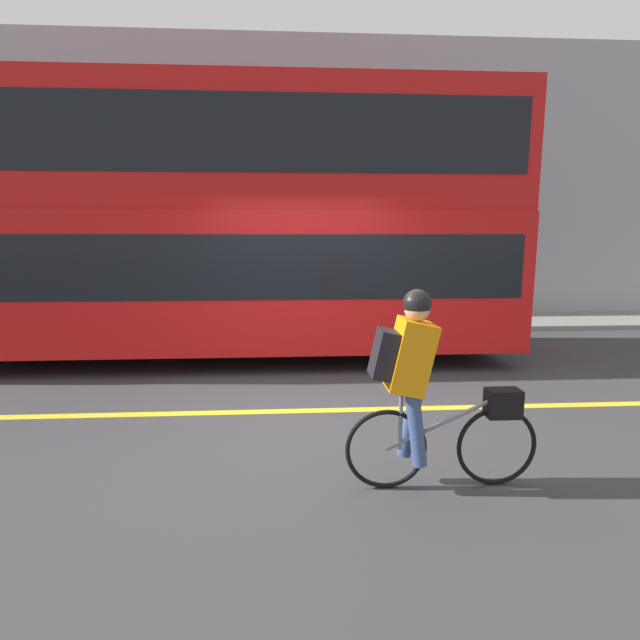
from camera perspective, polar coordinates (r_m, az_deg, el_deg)
ground_plane at (r=5.45m, az=-1.15°, el=-11.29°), size 80.00×80.00×0.00m
road_center_line at (r=5.69m, az=-1.26°, el=-10.32°), size 50.00×0.14×0.01m
sidewalk_curb at (r=10.90m, az=-2.43°, el=-0.39°), size 60.00×1.89×0.10m
building_facade at (r=11.89m, az=-2.66°, el=15.44°), size 60.00×0.30×6.30m
bus at (r=8.08m, az=-12.25°, el=11.47°), size 9.21×2.52×4.06m
cyclist_on_bike at (r=3.88m, az=11.71°, el=-7.04°), size 1.51×0.32×1.56m
trash_bin at (r=12.18m, az=-31.83°, el=1.38°), size 0.51×0.51×0.81m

